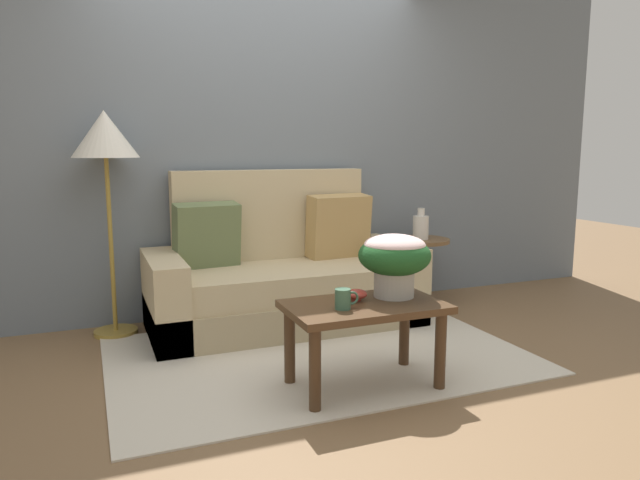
% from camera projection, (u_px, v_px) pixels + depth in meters
% --- Properties ---
extents(ground_plane, '(14.00, 14.00, 0.00)m').
position_uv_depth(ground_plane, '(327.00, 363.00, 3.45)').
color(ground_plane, brown).
extents(wall_back, '(6.40, 0.12, 2.99)m').
position_uv_depth(wall_back, '(260.00, 118.00, 4.44)').
color(wall_back, slate).
rests_on(wall_back, ground).
extents(area_rug, '(2.48, 1.67, 0.01)m').
position_uv_depth(area_rug, '(318.00, 355.00, 3.58)').
color(area_rug, beige).
rests_on(area_rug, ground).
extents(couch, '(1.90, 0.85, 1.11)m').
position_uv_depth(couch, '(282.00, 279.00, 4.21)').
color(couch, tan).
rests_on(couch, ground).
extents(coffee_table, '(0.83, 0.49, 0.46)m').
position_uv_depth(coffee_table, '(364.00, 319.00, 3.06)').
color(coffee_table, '#442D1B').
rests_on(coffee_table, ground).
extents(side_table, '(0.46, 0.46, 0.54)m').
position_uv_depth(side_table, '(421.00, 258.00, 4.78)').
color(side_table, brown).
rests_on(side_table, ground).
extents(floor_lamp, '(0.43, 0.43, 1.51)m').
position_uv_depth(floor_lamp, '(105.00, 145.00, 3.80)').
color(floor_lamp, olive).
rests_on(floor_lamp, ground).
extents(potted_plant, '(0.40, 0.40, 0.34)m').
position_uv_depth(potted_plant, '(394.00, 257.00, 3.15)').
color(potted_plant, '#B7B2A8').
rests_on(potted_plant, coffee_table).
extents(coffee_mug, '(0.13, 0.08, 0.10)m').
position_uv_depth(coffee_mug, '(344.00, 299.00, 2.93)').
color(coffee_mug, '#3D664C').
rests_on(coffee_mug, coffee_table).
extents(snack_bowl, '(0.12, 0.12, 0.06)m').
position_uv_depth(snack_bowl, '(356.00, 294.00, 3.10)').
color(snack_bowl, '#B2382D').
rests_on(snack_bowl, coffee_table).
extents(table_vase, '(0.13, 0.13, 0.25)m').
position_uv_depth(table_vase, '(421.00, 226.00, 4.72)').
color(table_vase, silver).
rests_on(table_vase, side_table).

